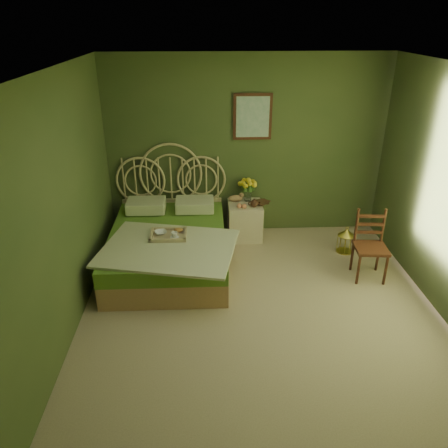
{
  "coord_description": "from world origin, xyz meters",
  "views": [
    {
      "loc": [
        -0.6,
        -3.86,
        3.03
      ],
      "look_at": [
        -0.38,
        1.0,
        0.69
      ],
      "focal_mm": 35.0,
      "sensor_mm": 36.0,
      "label": 1
    }
  ],
  "objects_px": {
    "chair": "(370,240)",
    "birdcage": "(346,241)",
    "nightstand": "(245,215)",
    "bed": "(169,243)"
  },
  "relations": [
    {
      "from": "chair",
      "to": "nightstand",
      "type": "bearing_deg",
      "value": 146.69
    },
    {
      "from": "birdcage",
      "to": "chair",
      "type": "bearing_deg",
      "value": -81.63
    },
    {
      "from": "bed",
      "to": "birdcage",
      "type": "distance_m",
      "value": 2.46
    },
    {
      "from": "nightstand",
      "to": "birdcage",
      "type": "relative_size",
      "value": 2.8
    },
    {
      "from": "bed",
      "to": "chair",
      "type": "bearing_deg",
      "value": -8.72
    },
    {
      "from": "bed",
      "to": "nightstand",
      "type": "xyz_separation_m",
      "value": [
        1.08,
        0.74,
        0.05
      ]
    },
    {
      "from": "nightstand",
      "to": "birdcage",
      "type": "distance_m",
      "value": 1.48
    },
    {
      "from": "bed",
      "to": "nightstand",
      "type": "distance_m",
      "value": 1.31
    },
    {
      "from": "chair",
      "to": "birdcage",
      "type": "distance_m",
      "value": 0.68
    },
    {
      "from": "birdcage",
      "to": "bed",
      "type": "bearing_deg",
      "value": -175.22
    }
  ]
}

